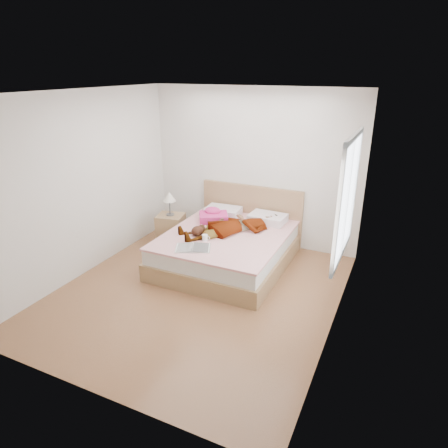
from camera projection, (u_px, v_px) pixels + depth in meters
name	position (u px, v px, depth m)	size (l,w,h in m)	color
ground	(198.00, 292.00, 5.44)	(4.00, 4.00, 0.00)	#53311A
woman	(234.00, 223.00, 6.13)	(0.63, 1.69, 0.23)	white
hair	(214.00, 213.00, 6.76)	(0.49, 0.60, 0.09)	black
phone	(216.00, 208.00, 6.65)	(0.04, 0.08, 0.01)	silver
room_shell	(347.00, 198.00, 4.44)	(4.00, 4.00, 4.00)	white
bed	(229.00, 245.00, 6.21)	(1.80, 2.08, 1.00)	olive
towel	(213.00, 216.00, 6.48)	(0.57, 0.53, 0.24)	#D93B8B
magazine	(193.00, 248.00, 5.55)	(0.57, 0.48, 0.03)	white
coffee_mug	(205.00, 238.00, 5.78)	(0.12, 0.09, 0.09)	white
plush_toy	(198.00, 230.00, 5.97)	(0.21, 0.28, 0.14)	black
nightstand	(171.00, 227.00, 6.83)	(0.51, 0.47, 0.93)	olive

